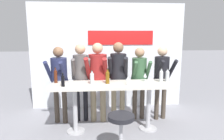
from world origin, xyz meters
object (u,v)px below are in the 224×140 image
at_px(person_left, 81,74).
at_px(wine_bottle_5, 108,77).
at_px(person_center_left, 98,74).
at_px(wine_bottle_0, 161,75).
at_px(wine_bottle_1, 167,75).
at_px(person_right, 162,74).
at_px(wine_glass_0, 145,75).
at_px(person_center_right, 139,75).
at_px(wine_bottle_4, 63,80).
at_px(wine_bottle_2, 56,76).
at_px(wine_glass_1, 70,77).
at_px(tasting_table, 112,91).
at_px(wine_glass_2, 128,79).
at_px(person_center, 118,73).
at_px(person_far_left, 59,76).
at_px(bar_stool, 121,128).
at_px(wine_bottle_3, 92,78).

height_order(person_left, wine_bottle_5, person_left).
height_order(person_center_left, wine_bottle_0, person_center_left).
bearing_deg(wine_bottle_1, person_right, 87.68).
height_order(person_center_left, wine_glass_0, person_center_left).
distance_m(person_center_right, wine_bottle_4, 1.72).
relative_size(wine_bottle_2, wine_glass_1, 1.79).
xyz_separation_m(tasting_table, person_center_left, (-0.28, 0.47, 0.24)).
distance_m(wine_glass_0, wine_glass_1, 1.52).
relative_size(wine_bottle_1, wine_glass_2, 1.51).
bearing_deg(person_center, person_center_right, 13.27).
distance_m(person_right, wine_bottle_4, 2.17).
distance_m(person_center_left, person_center, 0.45).
height_order(tasting_table, person_left, person_left).
distance_m(person_far_left, wine_glass_1, 0.44).
bearing_deg(wine_glass_0, person_center, 144.69).
height_order(bar_stool, person_far_left, person_far_left).
height_order(tasting_table, person_right, person_right).
height_order(person_left, wine_bottle_0, person_left).
height_order(person_far_left, person_center, person_center).
distance_m(wine_bottle_1, wine_bottle_3, 1.53).
relative_size(person_left, wine_bottle_1, 6.50).
bearing_deg(person_center_right, wine_glass_2, -121.60).
bearing_deg(person_center_left, wine_bottle_3, -94.46).
xyz_separation_m(wine_bottle_1, wine_bottle_3, (-1.53, -0.09, -0.00)).
bearing_deg(person_far_left, person_center, 12.74).
distance_m(bar_stool, wine_bottle_1, 1.52).
height_order(person_far_left, person_left, person_left).
height_order(person_far_left, wine_bottle_4, person_far_left).
bearing_deg(wine_glass_0, person_left, 163.57).
bearing_deg(wine_glass_1, bar_stool, -44.90).
xyz_separation_m(bar_stool, person_center_left, (-0.35, 1.26, 0.64)).
height_order(bar_stool, wine_glass_0, wine_glass_0).
bearing_deg(person_right, wine_glass_0, -154.73).
xyz_separation_m(wine_bottle_3, wine_glass_2, (0.68, -0.15, -0.00)).
distance_m(tasting_table, person_far_left, 1.21).
distance_m(wine_bottle_5, wine_glass_2, 0.41).
bearing_deg(wine_bottle_3, wine_glass_1, 163.83).
height_order(person_center_right, wine_bottle_4, person_center_right).
height_order(tasting_table, person_center_right, person_center_right).
height_order(wine_glass_0, wine_glass_2, same).
xyz_separation_m(person_left, wine_bottle_2, (-0.47, -0.37, 0.04)).
bearing_deg(wine_bottle_2, wine_bottle_4, -58.29).
distance_m(wine_bottle_0, wine_bottle_1, 0.14).
bearing_deg(wine_bottle_5, person_right, 20.88).
bearing_deg(wine_bottle_5, person_left, 137.17).
distance_m(person_center_right, wine_bottle_0, 0.59).
bearing_deg(person_left, person_right, -6.25).
xyz_separation_m(person_far_left, wine_bottle_4, (0.18, -0.62, 0.06)).
distance_m(person_left, wine_glass_1, 0.44).
distance_m(person_center, wine_bottle_4, 1.27).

